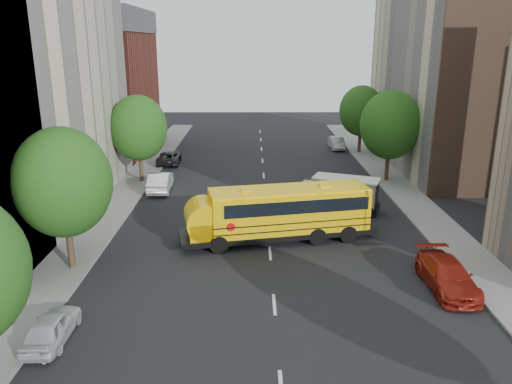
{
  "coord_description": "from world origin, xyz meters",
  "views": [
    {
      "loc": [
        -1.01,
        -29.26,
        12.04
      ],
      "look_at": [
        -0.81,
        2.0,
        2.6
      ],
      "focal_mm": 35.0,
      "sensor_mm": 36.0,
      "label": 1
    }
  ],
  "objects_px": {
    "street_tree_4": "(390,125)",
    "school_bus": "(276,211)",
    "parked_car_1": "(160,181)",
    "street_tree_1": "(63,183)",
    "safari_truck": "(339,193)",
    "parked_car_0": "(51,327)",
    "street_tree_2": "(138,128)",
    "parked_car_2": "(169,158)",
    "parked_car_3": "(447,275)",
    "parked_car_5": "(337,143)",
    "street_tree_5": "(361,111)"
  },
  "relations": [
    {
      "from": "street_tree_4",
      "to": "school_bus",
      "type": "distance_m",
      "value": 17.79
    },
    {
      "from": "school_bus",
      "to": "parked_car_1",
      "type": "bearing_deg",
      "value": 118.25
    },
    {
      "from": "street_tree_1",
      "to": "parked_car_1",
      "type": "height_order",
      "value": "street_tree_1"
    },
    {
      "from": "safari_truck",
      "to": "parked_car_0",
      "type": "relative_size",
      "value": 1.66
    },
    {
      "from": "street_tree_2",
      "to": "school_bus",
      "type": "height_order",
      "value": "street_tree_2"
    },
    {
      "from": "street_tree_2",
      "to": "street_tree_4",
      "type": "distance_m",
      "value": 22.0
    },
    {
      "from": "parked_car_2",
      "to": "street_tree_2",
      "type": "bearing_deg",
      "value": 76.06
    },
    {
      "from": "street_tree_1",
      "to": "parked_car_1",
      "type": "relative_size",
      "value": 1.62
    },
    {
      "from": "parked_car_3",
      "to": "street_tree_4",
      "type": "bearing_deg",
      "value": 83.26
    },
    {
      "from": "street_tree_4",
      "to": "safari_truck",
      "type": "distance_m",
      "value": 10.49
    },
    {
      "from": "safari_truck",
      "to": "parked_car_0",
      "type": "xyz_separation_m",
      "value": [
        -14.82,
        -16.91,
        -0.7
      ]
    },
    {
      "from": "school_bus",
      "to": "parked_car_0",
      "type": "distance_m",
      "value": 14.82
    },
    {
      "from": "street_tree_2",
      "to": "street_tree_4",
      "type": "xyz_separation_m",
      "value": [
        22.0,
        0.0,
        0.25
      ]
    },
    {
      "from": "street_tree_2",
      "to": "parked_car_3",
      "type": "distance_m",
      "value": 28.76
    },
    {
      "from": "street_tree_2",
      "to": "parked_car_5",
      "type": "distance_m",
      "value": 24.65
    },
    {
      "from": "street_tree_1",
      "to": "street_tree_2",
      "type": "xyz_separation_m",
      "value": [
        0.0,
        18.0,
        -0.12
      ]
    },
    {
      "from": "street_tree_5",
      "to": "parked_car_0",
      "type": "xyz_separation_m",
      "value": [
        -20.43,
        -36.95,
        -4.06
      ]
    },
    {
      "from": "street_tree_2",
      "to": "safari_truck",
      "type": "relative_size",
      "value": 1.24
    },
    {
      "from": "street_tree_1",
      "to": "street_tree_4",
      "type": "distance_m",
      "value": 28.43
    },
    {
      "from": "parked_car_0",
      "to": "parked_car_1",
      "type": "distance_m",
      "value": 22.05
    },
    {
      "from": "safari_truck",
      "to": "parked_car_0",
      "type": "distance_m",
      "value": 22.5
    },
    {
      "from": "school_bus",
      "to": "parked_car_5",
      "type": "bearing_deg",
      "value": 61.74
    },
    {
      "from": "street_tree_5",
      "to": "school_bus",
      "type": "height_order",
      "value": "street_tree_5"
    },
    {
      "from": "street_tree_5",
      "to": "parked_car_3",
      "type": "bearing_deg",
      "value": -93.88
    },
    {
      "from": "street_tree_5",
      "to": "parked_car_0",
      "type": "distance_m",
      "value": 42.42
    },
    {
      "from": "street_tree_2",
      "to": "street_tree_5",
      "type": "height_order",
      "value": "street_tree_2"
    },
    {
      "from": "parked_car_1",
      "to": "parked_car_5",
      "type": "distance_m",
      "value": 24.47
    },
    {
      "from": "street_tree_5",
      "to": "safari_truck",
      "type": "relative_size",
      "value": 1.2
    },
    {
      "from": "street_tree_5",
      "to": "parked_car_1",
      "type": "distance_m",
      "value": 25.09
    },
    {
      "from": "street_tree_1",
      "to": "parked_car_3",
      "type": "height_order",
      "value": "street_tree_1"
    },
    {
      "from": "school_bus",
      "to": "street_tree_1",
      "type": "bearing_deg",
      "value": -172.16
    },
    {
      "from": "street_tree_2",
      "to": "parked_car_0",
      "type": "relative_size",
      "value": 2.05
    },
    {
      "from": "school_bus",
      "to": "parked_car_3",
      "type": "xyz_separation_m",
      "value": [
        8.37,
        -6.49,
        -1.19
      ]
    },
    {
      "from": "safari_truck",
      "to": "parked_car_5",
      "type": "bearing_deg",
      "value": 102.83
    },
    {
      "from": "street_tree_4",
      "to": "parked_car_1",
      "type": "xyz_separation_m",
      "value": [
        -19.8,
        -2.91,
        -4.27
      ]
    },
    {
      "from": "street_tree_1",
      "to": "parked_car_0",
      "type": "bearing_deg",
      "value": -77.24
    },
    {
      "from": "street_tree_4",
      "to": "parked_car_2",
      "type": "bearing_deg",
      "value": 161.92
    },
    {
      "from": "street_tree_2",
      "to": "parked_car_0",
      "type": "xyz_separation_m",
      "value": [
        1.57,
        -24.95,
        -4.19
      ]
    },
    {
      "from": "parked_car_3",
      "to": "parked_car_1",
      "type": "bearing_deg",
      "value": 134.5
    },
    {
      "from": "street_tree_5",
      "to": "parked_car_3",
      "type": "xyz_separation_m",
      "value": [
        -2.2,
        -32.45,
        -3.96
      ]
    },
    {
      "from": "school_bus",
      "to": "parked_car_3",
      "type": "bearing_deg",
      "value": -49.45
    },
    {
      "from": "street_tree_5",
      "to": "school_bus",
      "type": "bearing_deg",
      "value": -112.15
    },
    {
      "from": "street_tree_1",
      "to": "school_bus",
      "type": "distance_m",
      "value": 12.5
    },
    {
      "from": "street_tree_5",
      "to": "school_bus",
      "type": "distance_m",
      "value": 28.16
    },
    {
      "from": "street_tree_1",
      "to": "parked_car_2",
      "type": "relative_size",
      "value": 1.67
    },
    {
      "from": "parked_car_2",
      "to": "parked_car_5",
      "type": "relative_size",
      "value": 1.11
    },
    {
      "from": "parked_car_0",
      "to": "parked_car_3",
      "type": "distance_m",
      "value": 18.77
    },
    {
      "from": "safari_truck",
      "to": "parked_car_2",
      "type": "relative_size",
      "value": 1.32
    },
    {
      "from": "street_tree_5",
      "to": "parked_car_3",
      "type": "relative_size",
      "value": 1.47
    },
    {
      "from": "safari_truck",
      "to": "parked_car_5",
      "type": "distance_m",
      "value": 22.39
    }
  ]
}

